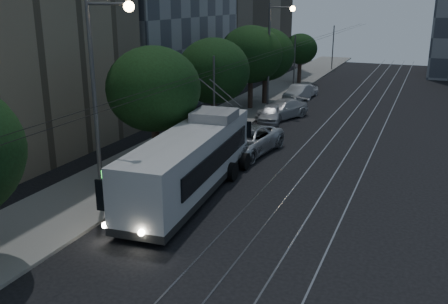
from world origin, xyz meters
The scene contains 17 objects.
ground centered at (0.00, 0.00, 0.00)m, with size 120.00×120.00×0.00m, color black.
sidewalk centered at (-7.50, 20.00, 0.07)m, with size 5.00×90.00×0.15m, color gray.
tram_rails centered at (2.50, 20.00, 0.01)m, with size 4.52×90.00×0.02m.
overhead_wires centered at (-4.97, 20.00, 3.47)m, with size 2.23×90.00×6.00m.
trolleybus centered at (-2.90, 1.80, 1.71)m, with size 3.62×12.52×5.63m.
pickup_silver centered at (-2.70, 9.17, 0.87)m, with size 2.87×6.23×1.73m, color #BABDC2.
car_white_a centered at (-3.84, 17.82, 0.70)m, with size 1.66×4.12×1.40m, color silver.
car_white_b centered at (-3.41, 19.50, 0.75)m, with size 2.11×5.20×1.51m, color #B1B1B5.
car_white_c centered at (-4.09, 27.32, 0.75)m, with size 1.58×4.54×1.49m, color silver.
car_white_d centered at (-3.82, 29.50, 0.63)m, with size 1.48×3.67×1.25m, color silver.
tree_1 centered at (-6.50, 4.41, 4.68)m, with size 5.29×5.29×7.08m.
tree_2 centered at (-6.50, 12.64, 4.62)m, with size 5.14×5.14×6.94m.
tree_3 centered at (-7.00, 21.74, 4.86)m, with size 5.48×5.48×7.34m.
tree_4 centered at (-6.50, 24.26, 4.63)m, with size 5.29×5.29×7.02m.
tree_5 centered at (-6.50, 36.94, 3.98)m, with size 3.81×3.81×5.73m.
streetlamp_near centered at (-5.39, -1.79, 5.86)m, with size 2.36×0.44×9.70m.
streetlamp_far centered at (-4.80, 21.16, 5.57)m, with size 2.25×0.44×9.17m.
Camera 1 is at (7.81, -19.47, 9.54)m, focal length 40.00 mm.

